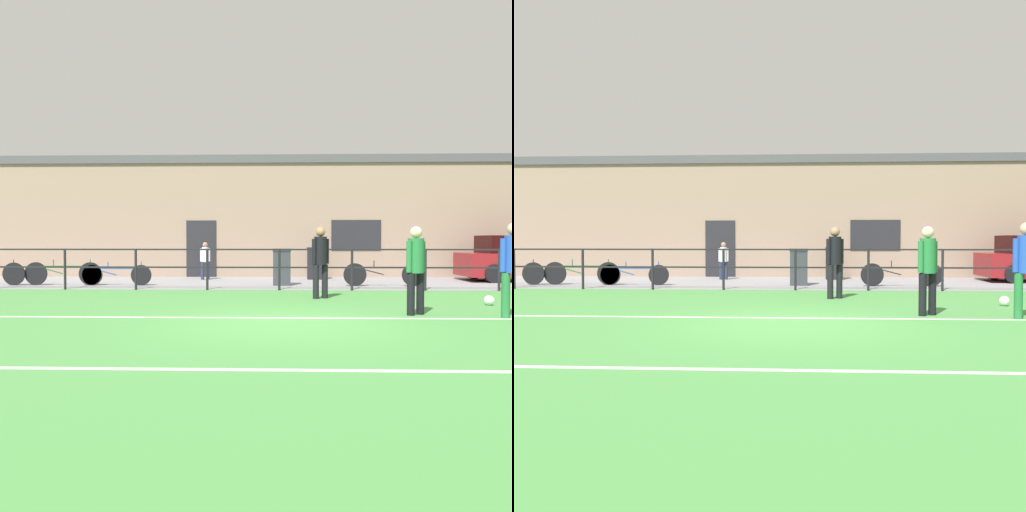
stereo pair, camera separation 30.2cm
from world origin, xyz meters
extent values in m
cube|color=#478C42|center=(0.00, 0.00, -0.02)|extent=(60.00, 44.00, 0.04)
cube|color=white|center=(0.00, 0.68, 0.00)|extent=(36.00, 0.11, 0.00)
cube|color=white|center=(0.00, -3.24, 0.00)|extent=(36.00, 0.11, 0.00)
cube|color=gray|center=(0.00, 8.50, 0.01)|extent=(48.00, 5.00, 0.02)
cylinder|color=black|center=(-8.00, 6.00, 0.57)|extent=(0.07, 0.07, 1.15)
cylinder|color=black|center=(-6.00, 6.00, 0.57)|extent=(0.07, 0.07, 1.15)
cylinder|color=black|center=(-4.00, 6.00, 0.57)|extent=(0.07, 0.07, 1.15)
cylinder|color=black|center=(-2.00, 6.00, 0.57)|extent=(0.07, 0.07, 1.15)
cylinder|color=black|center=(0.00, 6.00, 0.57)|extent=(0.07, 0.07, 1.15)
cylinder|color=black|center=(2.00, 6.00, 0.57)|extent=(0.07, 0.07, 1.15)
cylinder|color=black|center=(4.00, 6.00, 0.57)|extent=(0.07, 0.07, 1.15)
cylinder|color=black|center=(6.00, 6.00, 0.57)|extent=(0.07, 0.07, 1.15)
cube|color=black|center=(0.00, 6.00, 1.13)|extent=(36.00, 0.04, 0.04)
cube|color=black|center=(0.00, 6.00, 0.63)|extent=(36.00, 0.04, 0.04)
cube|color=gray|center=(0.00, 12.20, 2.10)|extent=(28.00, 2.40, 4.20)
cube|color=#232328|center=(-2.83, 10.98, 1.05)|extent=(1.10, 0.04, 2.10)
cube|color=#232328|center=(2.85, 10.98, 1.56)|extent=(1.80, 0.04, 1.10)
cube|color=#4C4C51|center=(0.00, 12.20, 4.35)|extent=(28.00, 2.56, 0.30)
cylinder|color=black|center=(0.85, 3.88, 0.40)|extent=(0.15, 0.15, 0.81)
cylinder|color=black|center=(1.07, 4.00, 0.40)|extent=(0.15, 0.15, 0.81)
cylinder|color=black|center=(0.96, 3.94, 1.14)|extent=(0.30, 0.30, 0.67)
sphere|color=#A37556|center=(0.96, 3.94, 1.59)|extent=(0.23, 0.23, 0.23)
cylinder|color=black|center=(0.80, 3.86, 1.12)|extent=(0.11, 0.11, 0.60)
cylinder|color=black|center=(1.12, 4.03, 1.12)|extent=(0.11, 0.11, 0.60)
cylinder|color=black|center=(2.61, 1.23, 0.39)|extent=(0.14, 0.14, 0.79)
cylinder|color=black|center=(2.40, 1.10, 0.39)|extent=(0.14, 0.14, 0.79)
cylinder|color=#237038|center=(2.50, 1.16, 1.11)|extent=(0.29, 0.29, 0.65)
sphere|color=beige|center=(2.50, 1.16, 1.55)|extent=(0.22, 0.22, 0.22)
cylinder|color=#237038|center=(2.65, 1.26, 1.09)|extent=(0.10, 0.10, 0.58)
cylinder|color=#237038|center=(2.35, 1.07, 1.09)|extent=(0.10, 0.10, 0.58)
cylinder|color=#237038|center=(4.02, 0.83, 0.41)|extent=(0.15, 0.15, 0.81)
cylinder|color=blue|center=(4.15, 0.83, 1.15)|extent=(0.30, 0.30, 0.67)
cylinder|color=blue|center=(3.96, 0.83, 1.13)|extent=(0.11, 0.11, 0.60)
sphere|color=white|center=(4.46, 2.71, 0.11)|extent=(0.21, 0.21, 0.21)
cylinder|color=#232D4C|center=(-2.43, 9.66, 0.33)|extent=(0.11, 0.11, 0.61)
cylinder|color=#232D4C|center=(-2.60, 9.58, 0.33)|extent=(0.11, 0.11, 0.61)
cylinder|color=white|center=(-2.51, 9.62, 0.88)|extent=(0.23, 0.23, 0.51)
sphere|color=#A37556|center=(-2.51, 9.62, 1.22)|extent=(0.17, 0.17, 0.17)
cylinder|color=white|center=(-2.39, 9.67, 0.87)|extent=(0.08, 0.08, 0.45)
cylinder|color=white|center=(-2.64, 9.57, 0.87)|extent=(0.08, 0.08, 0.45)
cylinder|color=black|center=(6.85, 8.50, 0.32)|extent=(0.60, 0.18, 0.60)
cylinder|color=black|center=(6.85, 10.27, 0.32)|extent=(0.60, 0.18, 0.60)
cylinder|color=black|center=(2.26, 7.20, 0.36)|extent=(0.68, 0.04, 0.68)
cylinder|color=black|center=(3.98, 7.20, 0.36)|extent=(0.68, 0.04, 0.68)
cube|color=black|center=(3.12, 7.20, 0.58)|extent=(1.34, 0.04, 0.04)
cube|color=black|center=(2.69, 7.20, 0.47)|extent=(0.84, 0.03, 0.24)
cylinder|color=black|center=(2.82, 7.20, 0.68)|extent=(0.03, 0.03, 0.20)
cylinder|color=black|center=(3.98, 7.20, 0.65)|extent=(0.03, 0.03, 0.28)
cylinder|color=black|center=(-5.63, 7.20, 0.33)|extent=(0.62, 0.04, 0.62)
cylinder|color=black|center=(-4.14, 7.20, 0.33)|extent=(0.62, 0.04, 0.62)
cube|color=#234C99|center=(-4.89, 7.20, 0.53)|extent=(1.16, 0.04, 0.04)
cube|color=#234C99|center=(-5.26, 7.20, 0.43)|extent=(0.73, 0.03, 0.23)
cylinder|color=#234C99|center=(-5.15, 7.20, 0.63)|extent=(0.03, 0.03, 0.20)
cylinder|color=#234C99|center=(-4.14, 7.20, 0.60)|extent=(0.03, 0.03, 0.28)
cylinder|color=black|center=(-7.36, 7.20, 0.37)|extent=(0.70, 0.04, 0.70)
cylinder|color=black|center=(-5.69, 7.20, 0.37)|extent=(0.70, 0.04, 0.70)
cube|color=#1E6633|center=(-6.53, 7.20, 0.59)|extent=(1.30, 0.04, 0.04)
cube|color=#1E6633|center=(-6.94, 7.20, 0.48)|extent=(0.81, 0.03, 0.25)
cylinder|color=#1E6633|center=(-6.82, 7.20, 0.69)|extent=(0.03, 0.03, 0.20)
cylinder|color=#1E6633|center=(-5.69, 7.20, 0.66)|extent=(0.03, 0.03, 0.28)
cylinder|color=black|center=(-8.00, 7.12, 0.36)|extent=(0.69, 0.04, 0.69)
cylinder|color=maroon|center=(-8.00, 7.12, 0.66)|extent=(0.03, 0.03, 0.28)
cube|color=#33383D|center=(0.09, 7.41, 0.53)|extent=(0.52, 0.44, 1.03)
cube|color=#282C30|center=(0.09, 7.41, 1.09)|extent=(0.55, 0.47, 0.08)
cube|color=black|center=(1.30, 9.94, 0.53)|extent=(0.57, 0.48, 1.03)
cube|color=black|center=(1.30, 9.94, 1.09)|extent=(0.61, 0.52, 0.08)
camera|label=1|loc=(-0.14, -9.13, 1.42)|focal=38.48mm
camera|label=2|loc=(0.16, -9.12, 1.42)|focal=38.48mm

